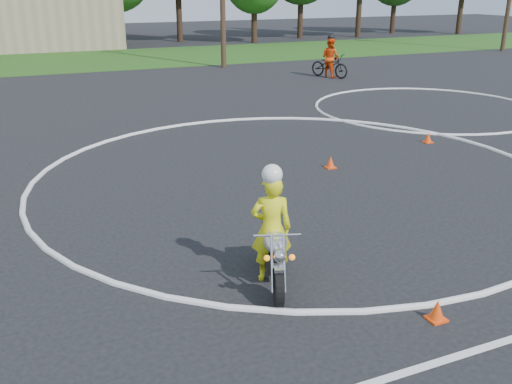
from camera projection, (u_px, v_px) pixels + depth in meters
name	position (u px, v px, depth m)	size (l,w,h in m)	color
ground	(365.00, 221.00, 10.88)	(120.00, 120.00, 0.00)	black
grass_strip	(110.00, 59.00, 34.11)	(120.00, 10.00, 0.02)	#1E4714
course_markings	(342.00, 151.00, 15.44)	(19.05, 19.05, 0.12)	silver
primary_motorcycle	(274.00, 254.00, 8.48)	(0.91, 1.83, 1.00)	black
rider_primary_grp	(271.00, 225.00, 8.45)	(0.71, 0.59, 1.86)	yellow
rider_second_grp	(330.00, 62.00, 27.37)	(1.50, 2.23, 2.03)	black
traffic_cones	(412.00, 161.00, 14.12)	(22.03, 10.55, 0.30)	#FB450D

